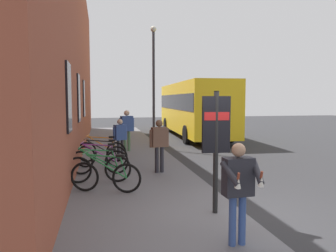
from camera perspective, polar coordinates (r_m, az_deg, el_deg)
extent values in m
plane|color=#2D2D30|center=(12.49, 5.85, -6.14)|extent=(60.00, 60.00, 0.00)
cube|color=slate|center=(13.90, -7.63, -4.79)|extent=(24.00, 3.50, 0.12)
cube|color=brown|center=(14.82, -16.21, 11.68)|extent=(22.00, 0.60, 8.38)
cube|color=black|center=(7.70, -17.34, 4.88)|extent=(0.90, 0.06, 1.60)
cube|color=black|center=(11.19, -15.67, 4.81)|extent=(0.90, 0.06, 1.60)
cube|color=black|center=(14.69, -14.80, 4.78)|extent=(0.90, 0.06, 1.60)
torus|color=black|center=(8.11, -14.66, -8.76)|extent=(0.30, 0.70, 0.72)
torus|color=black|center=(7.78, -7.40, -9.22)|extent=(0.30, 0.70, 0.72)
cylinder|color=#267F3F|center=(7.87, -10.96, -7.07)|extent=(0.37, 0.97, 0.58)
cylinder|color=#267F3F|center=(7.84, -11.52, -5.25)|extent=(0.32, 0.82, 0.09)
cylinder|color=#267F3F|center=(7.75, -7.96, -7.40)|extent=(0.10, 0.19, 0.51)
cube|color=black|center=(7.71, -8.52, -5.26)|extent=(0.16, 0.22, 0.06)
cylinder|color=#267F3F|center=(7.98, -14.42, -4.59)|extent=(0.46, 0.18, 0.02)
torus|color=black|center=(8.91, -15.74, -7.57)|extent=(0.12, 0.72, 0.72)
torus|color=black|center=(8.82, -8.92, -7.57)|extent=(0.12, 0.72, 0.72)
cylinder|color=#267F3F|center=(8.80, -12.22, -5.83)|extent=(0.12, 1.02, 0.58)
cylinder|color=#267F3F|center=(8.76, -12.73, -4.22)|extent=(0.10, 0.85, 0.09)
cylinder|color=#267F3F|center=(8.78, -9.43, -5.98)|extent=(0.05, 0.19, 0.51)
cube|color=black|center=(8.73, -9.95, -4.11)|extent=(0.12, 0.21, 0.06)
cylinder|color=#267F3F|center=(8.80, -15.51, -3.75)|extent=(0.48, 0.06, 0.02)
torus|color=black|center=(9.91, -15.26, -6.32)|extent=(0.14, 0.72, 0.72)
torus|color=black|center=(9.78, -9.15, -6.36)|extent=(0.14, 0.72, 0.72)
cylinder|color=#8C338C|center=(9.78, -12.11, -4.77)|extent=(0.15, 1.01, 0.58)
cylinder|color=#8C338C|center=(9.75, -12.57, -3.32)|extent=(0.14, 0.85, 0.09)
cylinder|color=#8C338C|center=(9.74, -9.61, -4.91)|extent=(0.06, 0.19, 0.51)
cube|color=black|center=(9.70, -10.08, -3.22)|extent=(0.12, 0.21, 0.06)
cylinder|color=#8C338C|center=(9.80, -15.04, -2.88)|extent=(0.48, 0.08, 0.02)
torus|color=black|center=(10.89, -14.60, -5.31)|extent=(0.23, 0.71, 0.72)
torus|color=black|center=(10.65, -9.14, -5.45)|extent=(0.23, 0.71, 0.72)
cylinder|color=black|center=(10.71, -11.79, -3.94)|extent=(0.28, 1.00, 0.58)
cylinder|color=black|center=(10.69, -12.21, -2.61)|extent=(0.24, 0.84, 0.09)
cylinder|color=black|center=(10.62, -9.56, -4.11)|extent=(0.08, 0.19, 0.51)
cube|color=black|center=(10.59, -9.98, -2.55)|extent=(0.14, 0.22, 0.06)
cylinder|color=black|center=(10.79, -14.41, -2.18)|extent=(0.47, 0.14, 0.02)
torus|color=black|center=(11.81, -14.31, -4.53)|extent=(0.20, 0.72, 0.72)
torus|color=black|center=(11.61, -9.24, -4.60)|extent=(0.20, 0.72, 0.72)
cylinder|color=orange|center=(11.65, -11.70, -3.23)|extent=(0.23, 1.01, 0.58)
cylinder|color=orange|center=(11.64, -12.08, -2.01)|extent=(0.20, 0.84, 0.09)
cylinder|color=orange|center=(11.59, -9.63, -3.37)|extent=(0.07, 0.19, 0.51)
cube|color=black|center=(11.56, -10.01, -1.95)|extent=(0.14, 0.22, 0.06)
cylinder|color=orange|center=(11.72, -14.13, -1.63)|extent=(0.48, 0.11, 0.02)
cylinder|color=black|center=(6.31, 8.53, -4.73)|extent=(0.10, 0.10, 2.40)
cube|color=black|center=(6.25, 8.59, 0.25)|extent=(0.12, 0.55, 1.10)
cube|color=red|center=(6.24, 8.61, 1.76)|extent=(0.12, 0.50, 0.16)
cube|color=yellow|center=(20.34, 4.52, 3.32)|extent=(10.60, 2.94, 3.00)
cube|color=black|center=(20.34, 4.52, 4.34)|extent=(10.39, 2.97, 0.90)
cylinder|color=black|center=(17.58, 10.96, -1.39)|extent=(1.01, 0.29, 1.00)
cylinder|color=black|center=(16.89, 3.31, -1.55)|extent=(1.01, 0.29, 1.00)
cylinder|color=black|center=(23.96, 5.33, 0.30)|extent=(1.01, 0.29, 1.00)
cylinder|color=black|center=(23.46, -0.35, 0.22)|extent=(1.01, 0.29, 1.00)
cylinder|color=#26262D|center=(9.79, -2.03, -6.06)|extent=(0.12, 0.12, 0.80)
cylinder|color=#26262D|center=(9.85, -1.11, -5.99)|extent=(0.12, 0.12, 0.80)
cube|color=brown|center=(9.71, -1.58, -1.98)|extent=(0.31, 0.50, 0.60)
sphere|color=brown|center=(9.67, -1.58, 0.48)|extent=(0.22, 0.22, 0.22)
cylinder|color=brown|center=(9.63, -3.05, -2.27)|extent=(0.09, 0.09, 0.53)
cylinder|color=brown|center=(9.81, -0.14, -2.14)|extent=(0.09, 0.09, 0.53)
cylinder|color=#4C724C|center=(13.91, -7.69, -2.72)|extent=(0.13, 0.13, 0.87)
cylinder|color=#4C724C|center=(13.97, -6.99, -2.67)|extent=(0.13, 0.13, 0.87)
cube|color=#334C8C|center=(13.86, -7.37, 0.43)|extent=(0.39, 0.56, 0.65)
sphere|color=#D8AD8C|center=(13.84, -7.39, 2.32)|extent=(0.24, 0.24, 0.24)
cylinder|color=#334C8C|center=(13.76, -8.47, 0.21)|extent=(0.10, 0.10, 0.58)
cylinder|color=#334C8C|center=(13.97, -6.29, 0.31)|extent=(0.10, 0.10, 0.58)
cylinder|color=#26262D|center=(11.90, -8.85, -4.29)|extent=(0.11, 0.11, 0.75)
cylinder|color=#26262D|center=(11.98, -8.20, -4.23)|extent=(0.11, 0.11, 0.75)
cube|color=#334C8C|center=(11.86, -8.56, -1.14)|extent=(0.39, 0.49, 0.56)
sphere|color=#D8AD8C|center=(11.83, -8.59, 0.75)|extent=(0.20, 0.20, 0.20)
cylinder|color=#334C8C|center=(11.74, -9.61, -1.39)|extent=(0.09, 0.09, 0.50)
cylinder|color=#334C8C|center=(11.99, -7.54, -1.24)|extent=(0.09, 0.09, 0.50)
cylinder|color=#334C8C|center=(5.24, 13.09, -15.99)|extent=(0.11, 0.11, 0.78)
cylinder|color=#334C8C|center=(5.17, 11.44, -16.25)|extent=(0.11, 0.11, 0.78)
cube|color=#26262D|center=(5.01, 12.41, -8.81)|extent=(0.25, 0.46, 0.58)
sphere|color=tan|center=(4.93, 12.49, -4.19)|extent=(0.21, 0.21, 0.21)
cylinder|color=#26262D|center=(4.94, 15.66, -7.93)|extent=(0.43, 0.16, 0.33)
cone|color=white|center=(4.79, 16.33, -9.51)|extent=(0.13, 0.10, 0.16)
cylinder|color=brown|center=(4.77, 16.36, -8.34)|extent=(0.06, 0.04, 0.11)
cylinder|color=#26262D|center=(4.73, 11.05, -8.38)|extent=(0.43, 0.20, 0.33)
cone|color=white|center=(4.62, 12.44, -9.96)|extent=(0.13, 0.10, 0.16)
cylinder|color=brown|center=(4.59, 12.47, -8.75)|extent=(0.06, 0.04, 0.11)
cylinder|color=#333338|center=(15.11, -2.57, 6.46)|extent=(0.12, 0.12, 5.37)
sphere|color=silver|center=(15.44, -2.61, 16.91)|extent=(0.28, 0.28, 0.28)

